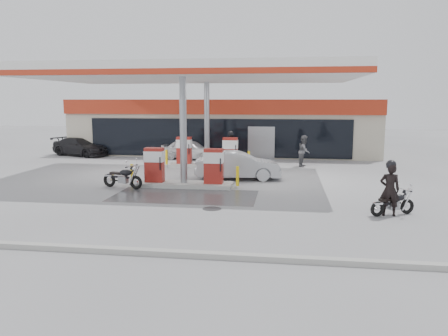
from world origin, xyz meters
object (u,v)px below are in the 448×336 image
object	(u,v)px
attendant	(304,151)
biker_walking	(231,147)
biker_main	(390,190)
pump_island_far	(207,155)
parked_car_left	(80,147)
parked_car_right	(284,147)
parked_motorcycle	(123,178)
main_motorcycle	(393,204)
pump_island_near	(184,171)
hatchback_silver	(238,165)
sedan_white	(190,149)

from	to	relation	value
attendant	biker_walking	size ratio (longest dim) A/B	1.00
biker_main	attendant	distance (m)	11.34
biker_walking	pump_island_far	bearing A→B (deg)	-137.52
parked_car_left	parked_car_right	bearing A→B (deg)	-61.43
pump_island_far	parked_motorcycle	size ratio (longest dim) A/B	2.52
pump_island_far	main_motorcycle	xyz separation A→B (m)	(8.40, -9.98, -0.31)
biker_main	biker_walking	xyz separation A→B (m)	(-7.11, 12.45, 0.02)
pump_island_near	hatchback_silver	distance (m)	3.16
parked_motorcycle	parked_car_left	world-z (taller)	parked_car_left
biker_main	parked_car_left	size ratio (longest dim) A/B	0.41
biker_main	parked_car_left	xyz separation A→B (m)	(-18.23, 14.06, -0.27)
attendant	parked_car_right	world-z (taller)	attendant
pump_island_far	parked_car_right	bearing A→B (deg)	53.13
hatchback_silver	main_motorcycle	bearing A→B (deg)	-142.57
sedan_white	parked_car_left	world-z (taller)	sedan_white
pump_island_far	parked_car_left	distance (m)	10.77
sedan_white	hatchback_silver	world-z (taller)	hatchback_silver
hatchback_silver	biker_walking	xyz separation A→B (m)	(-1.15, 6.19, 0.23)
main_motorcycle	parked_car_left	world-z (taller)	parked_car_left
sedan_white	attendant	world-z (taller)	attendant
attendant	biker_walking	bearing A→B (deg)	87.29
sedan_white	biker_walking	bearing A→B (deg)	-94.46
parked_car_left	parked_car_right	size ratio (longest dim) A/B	1.00
main_motorcycle	biker_walking	distance (m)	14.36
attendant	parked_car_right	bearing A→B (deg)	28.06
pump_island_far	main_motorcycle	bearing A→B (deg)	-49.92
sedan_white	parked_car_left	size ratio (longest dim) A/B	0.88
biker_main	biker_walking	size ratio (longest dim) A/B	0.98
parked_car_left	main_motorcycle	bearing A→B (deg)	-106.52
biker_main	pump_island_near	bearing A→B (deg)	-22.75
pump_island_far	main_motorcycle	size ratio (longest dim) A/B	3.12
pump_island_far	sedan_white	size ratio (longest dim) A/B	1.32
parked_motorcycle	biker_walking	bearing A→B (deg)	81.80
parked_motorcycle	pump_island_near	bearing A→B (deg)	31.04
parked_car_left	biker_walking	distance (m)	11.24
pump_island_near	sedan_white	size ratio (longest dim) A/B	1.32
pump_island_far	parked_car_left	size ratio (longest dim) A/B	1.15
main_motorcycle	hatchback_silver	distance (m)	8.71
parked_motorcycle	parked_car_left	xyz separation A→B (m)	(-7.36, 10.81, 0.18)
hatchback_silver	biker_walking	world-z (taller)	biker_walking
hatchback_silver	parked_car_right	size ratio (longest dim) A/B	0.96
attendant	biker_main	bearing A→B (deg)	-153.36
parked_motorcycle	parked_car_left	distance (m)	13.08
biker_walking	parked_motorcycle	bearing A→B (deg)	-134.62
biker_main	sedan_white	xyz separation A→B (m)	(-10.00, 13.26, -0.25)
biker_main	biker_walking	distance (m)	14.34
parked_motorcycle	attendant	bearing A→B (deg)	56.97
biker_main	parked_car_left	bearing A→B (deg)	-34.12
pump_island_near	attendant	distance (m)	9.06
main_motorcycle	attendant	size ratio (longest dim) A/B	0.88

